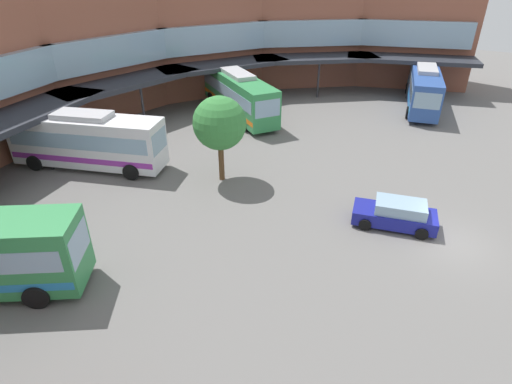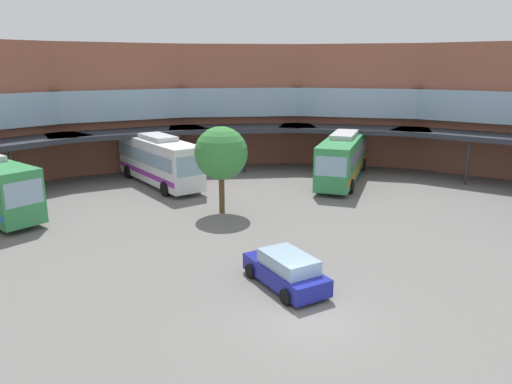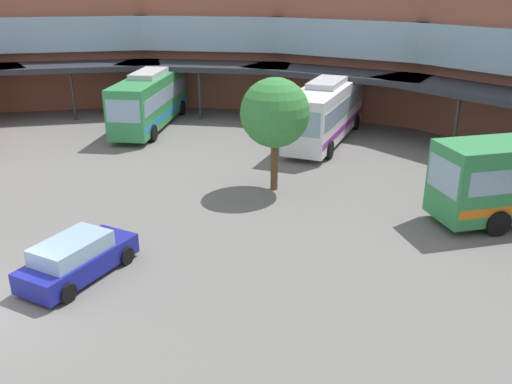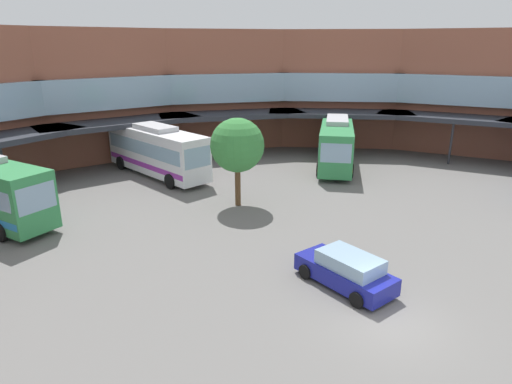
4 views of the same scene
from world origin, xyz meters
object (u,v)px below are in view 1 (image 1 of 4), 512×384
at_px(bus_3, 238,93).
at_px(plaza_tree, 220,124).
at_px(parked_car, 396,214).
at_px(bus_0, 424,87).
at_px(bus_2, 88,140).

xyz_separation_m(bus_3, plaza_tree, (-11.79, -6.01, 1.90)).
height_order(parked_car, plaza_tree, plaza_tree).
bearing_deg(parked_car, plaza_tree, -11.99).
height_order(bus_0, plaza_tree, plaza_tree).
xyz_separation_m(bus_0, plaza_tree, (-22.73, 8.53, 1.95)).
height_order(bus_0, bus_3, bus_3).
relative_size(bus_0, parked_car, 2.65).
bearing_deg(parked_car, bus_2, -3.98).
distance_m(bus_0, bus_3, 18.19).
bearing_deg(bus_3, bus_0, 72.61).
bearing_deg(plaza_tree, bus_2, 108.21).
xyz_separation_m(bus_0, parked_car, (-22.61, -2.78, -1.22)).
relative_size(bus_0, bus_2, 1.15).
bearing_deg(bus_0, plaza_tree, -32.81).
xyz_separation_m(bus_3, parked_car, (-11.67, -17.32, -1.27)).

